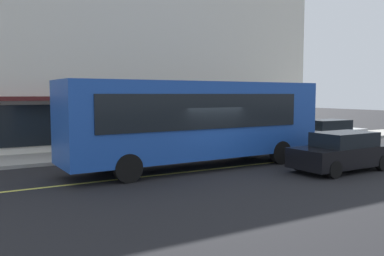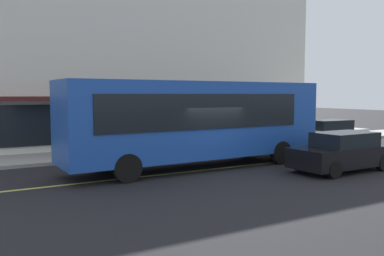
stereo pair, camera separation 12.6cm
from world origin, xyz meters
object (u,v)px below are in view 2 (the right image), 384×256
(bus, at_px, (198,119))
(car_white, at_px, (330,133))
(traffic_light, at_px, (297,102))
(pedestrian_by_curb, at_px, (76,132))
(car_black, at_px, (342,152))

(bus, bearing_deg, car_white, 12.43)
(bus, xyz_separation_m, traffic_light, (9.16, 3.94, 0.55))
(traffic_light, xyz_separation_m, pedestrian_by_curb, (-12.91, 0.98, -1.28))
(car_black, bearing_deg, traffic_light, 57.90)
(car_black, bearing_deg, car_white, 44.82)
(car_black, height_order, pedestrian_by_curb, pedestrian_by_curb)
(bus, relative_size, car_black, 2.58)
(traffic_light, bearing_deg, pedestrian_by_curb, 175.66)
(car_black, bearing_deg, pedestrian_by_curb, 134.93)
(pedestrian_by_curb, bearing_deg, car_black, -45.07)
(bus, distance_m, car_black, 5.82)
(traffic_light, bearing_deg, bus, -156.72)
(pedestrian_by_curb, bearing_deg, traffic_light, -4.34)
(car_black, relative_size, car_white, 1.00)
(car_black, xyz_separation_m, pedestrian_by_curb, (-8.30, 8.32, 0.51))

